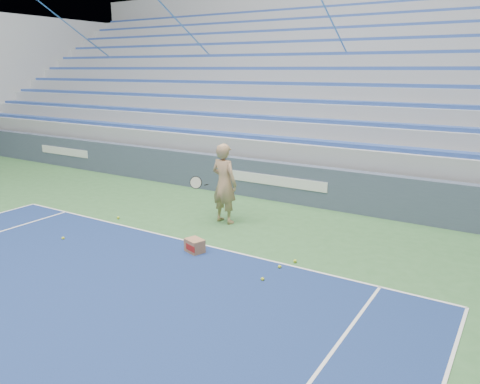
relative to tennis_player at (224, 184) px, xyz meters
The scene contains 9 objects.
sponsor_barrier 2.50m from the tennis_player, 86.76° to the left, with size 30.00×0.32×1.10m.
bleachers 8.30m from the tennis_player, 89.05° to the left, with size 31.00×9.15×7.30m.
tennis_player is the anchor object (origin of this frame).
ball_box 2.19m from the tennis_player, 73.70° to the right, with size 0.45×0.40×0.28m.
tennis_ball_0 3.84m from the tennis_player, 128.90° to the right, with size 0.07×0.07×0.07m, color #C2D22B.
tennis_ball_1 3.03m from the tennis_player, 27.86° to the right, with size 0.07×0.07×0.07m, color #C2D22B.
tennis_ball_2 3.12m from the tennis_player, 35.78° to the right, with size 0.07×0.07×0.07m, color #C2D22B.
tennis_ball_3 3.51m from the tennis_player, 44.67° to the right, with size 0.07×0.07×0.07m, color #C2D22B.
tennis_ball_4 2.84m from the tennis_player, 153.16° to the right, with size 0.07×0.07×0.07m, color #C2D22B.
Camera 1 is at (5.95, 4.37, 3.65)m, focal length 35.00 mm.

